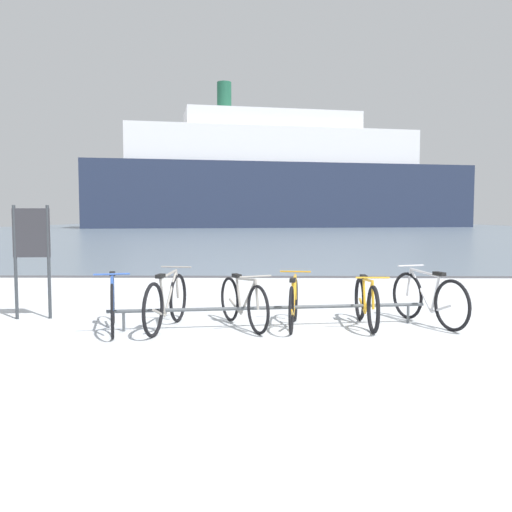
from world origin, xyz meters
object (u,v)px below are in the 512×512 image
object	(u,v)px
bicycle_3	(294,303)
info_sign	(32,243)
ferry_ship	(278,180)
bicycle_4	(366,303)
bicycle_2	(243,303)
bicycle_0	(113,303)
bicycle_5	(428,299)
bicycle_1	(166,302)

from	to	relation	value
bicycle_3	info_sign	world-z (taller)	info_sign
info_sign	ferry_ship	size ratio (longest dim) A/B	0.03
bicycle_3	bicycle_4	xyz separation A→B (m)	(1.05, 0.06, -0.01)
bicycle_2	ferry_ship	bearing A→B (deg)	88.06
ferry_ship	bicycle_0	bearing A→B (deg)	-93.35
bicycle_5	info_sign	world-z (taller)	info_sign
bicycle_2	bicycle_5	distance (m)	2.71
bicycle_2	bicycle_0	bearing A→B (deg)	-172.23
bicycle_0	bicycle_5	size ratio (longest dim) A/B	1.05
bicycle_3	bicycle_2	bearing A→B (deg)	-176.87
bicycle_1	bicycle_3	size ratio (longest dim) A/B	1.10
bicycle_1	bicycle_2	distance (m)	1.08
info_sign	bicycle_4	bearing A→B (deg)	-5.79
bicycle_0	bicycle_3	xyz separation A→B (m)	(2.52, 0.28, -0.03)
bicycle_0	bicycle_2	world-z (taller)	bicycle_0
ferry_ship	bicycle_2	bearing A→B (deg)	-91.94
bicycle_4	bicycle_1	bearing A→B (deg)	-175.52
bicycle_5	ferry_ship	bearing A→B (deg)	90.20
bicycle_3	ferry_ship	distance (m)	72.71
bicycle_3	ferry_ship	size ratio (longest dim) A/B	0.03
bicycle_1	bicycle_5	world-z (taller)	bicycle_1
bicycle_2	info_sign	distance (m)	3.42
bicycle_2	ferry_ship	distance (m)	72.77
bicycle_4	ferry_ship	distance (m)	72.64
bicycle_5	bicycle_2	bearing A→B (deg)	-175.00
ferry_ship	info_sign	bearing A→B (deg)	-94.55
bicycle_1	bicycle_2	size ratio (longest dim) A/B	1.14
bicycle_5	ferry_ship	world-z (taller)	ferry_ship
bicycle_4	bicycle_0	bearing A→B (deg)	-174.55
bicycle_2	bicycle_5	xyz separation A→B (m)	(2.70, 0.24, 0.02)
info_sign	ferry_ship	distance (m)	72.28
bicycle_0	bicycle_5	xyz separation A→B (m)	(4.50, 0.48, -0.00)
bicycle_5	bicycle_1	bearing A→B (deg)	-174.49
bicycle_0	ferry_ship	size ratio (longest dim) A/B	0.03
bicycle_1	info_sign	bearing A→B (deg)	161.52
bicycle_4	info_sign	world-z (taller)	info_sign
bicycle_5	ferry_ship	size ratio (longest dim) A/B	0.03
bicycle_0	bicycle_5	world-z (taller)	same
bicycle_2	bicycle_3	bearing A→B (deg)	3.13
bicycle_1	ferry_ship	xyz separation A→B (m)	(3.52, 72.56, 6.51)
bicycle_0	bicycle_3	distance (m)	2.53
bicycle_1	bicycle_3	bearing A→B (deg)	5.33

